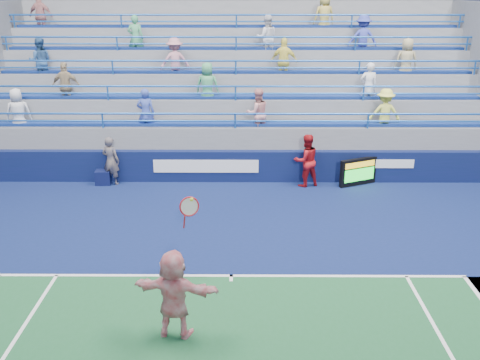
{
  "coord_description": "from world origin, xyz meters",
  "views": [
    {
      "loc": [
        0.27,
        -10.98,
        6.41
      ],
      "look_at": [
        0.19,
        2.5,
        1.5
      ],
      "focal_mm": 40.0,
      "sensor_mm": 36.0,
      "label": 1
    }
  ],
  "objects_px": {
    "serve_speed_board": "(358,172)",
    "ball_girl": "(306,160)",
    "judge_chair": "(104,176)",
    "line_judge": "(111,161)",
    "tennis_player": "(174,294)"
  },
  "relations": [
    {
      "from": "judge_chair",
      "to": "tennis_player",
      "type": "relative_size",
      "value": 0.31
    },
    {
      "from": "judge_chair",
      "to": "tennis_player",
      "type": "height_order",
      "value": "tennis_player"
    },
    {
      "from": "tennis_player",
      "to": "ball_girl",
      "type": "distance_m",
      "value": 8.96
    },
    {
      "from": "tennis_player",
      "to": "line_judge",
      "type": "distance_m",
      "value": 8.97
    },
    {
      "from": "ball_girl",
      "to": "tennis_player",
      "type": "bearing_deg",
      "value": 48.28
    },
    {
      "from": "serve_speed_board",
      "to": "tennis_player",
      "type": "xyz_separation_m",
      "value": [
        -5.21,
        -8.33,
        0.43
      ]
    },
    {
      "from": "judge_chair",
      "to": "line_judge",
      "type": "relative_size",
      "value": 0.54
    },
    {
      "from": "ball_girl",
      "to": "serve_speed_board",
      "type": "bearing_deg",
      "value": 162.32
    },
    {
      "from": "serve_speed_board",
      "to": "ball_girl",
      "type": "distance_m",
      "value": 1.83
    },
    {
      "from": "judge_chair",
      "to": "ball_girl",
      "type": "bearing_deg",
      "value": -1.15
    },
    {
      "from": "judge_chair",
      "to": "tennis_player",
      "type": "distance_m",
      "value": 9.13
    },
    {
      "from": "line_judge",
      "to": "ball_girl",
      "type": "height_order",
      "value": "ball_girl"
    },
    {
      "from": "serve_speed_board",
      "to": "line_judge",
      "type": "distance_m",
      "value": 8.38
    },
    {
      "from": "judge_chair",
      "to": "serve_speed_board",
      "type": "bearing_deg",
      "value": -0.58
    },
    {
      "from": "judge_chair",
      "to": "ball_girl",
      "type": "distance_m",
      "value": 6.92
    }
  ]
}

